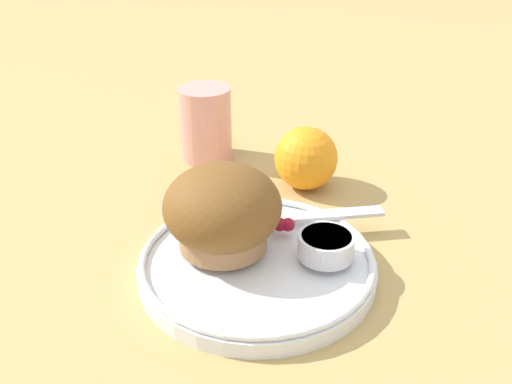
% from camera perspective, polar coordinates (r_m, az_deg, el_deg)
% --- Properties ---
extents(ground_plane, '(3.00, 3.00, 0.00)m').
position_cam_1_polar(ground_plane, '(0.52, 2.72, -6.67)').
color(ground_plane, tan).
extents(plate, '(0.20, 0.20, 0.02)m').
position_cam_1_polar(plate, '(0.49, 0.54, -7.21)').
color(plate, white).
rests_on(plate, ground_plane).
extents(muffin, '(0.10, 0.10, 0.07)m').
position_cam_1_polar(muffin, '(0.48, -2.92, -1.94)').
color(muffin, '#9E7047').
rests_on(muffin, plate).
extents(cream_ramekin, '(0.05, 0.05, 0.02)m').
position_cam_1_polar(cream_ramekin, '(0.48, 7.45, -5.22)').
color(cream_ramekin, silver).
rests_on(cream_ramekin, plate).
extents(berry_pair, '(0.02, 0.01, 0.01)m').
position_cam_1_polar(berry_pair, '(0.51, 2.98, -3.28)').
color(berry_pair, maroon).
rests_on(berry_pair, plate).
extents(butter_knife, '(0.20, 0.05, 0.00)m').
position_cam_1_polar(butter_knife, '(0.53, 2.76, -2.64)').
color(butter_knife, silver).
rests_on(butter_knife, plate).
extents(orange_fruit, '(0.07, 0.07, 0.07)m').
position_cam_1_polar(orange_fruit, '(0.62, 5.36, 3.37)').
color(orange_fruit, orange).
rests_on(orange_fruit, ground_plane).
extents(juice_glass, '(0.06, 0.06, 0.09)m').
position_cam_1_polar(juice_glass, '(0.69, -4.76, 6.86)').
color(juice_glass, '#E5998C').
rests_on(juice_glass, ground_plane).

